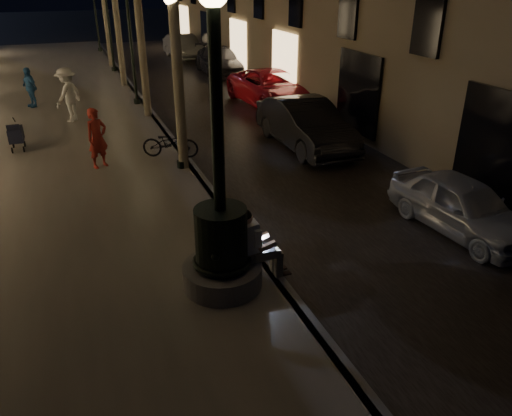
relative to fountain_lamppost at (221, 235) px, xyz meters
name	(u,v)px	position (x,y,z in m)	size (l,w,h in m)	color
ground	(149,113)	(1.00, 13.00, -1.21)	(120.00, 120.00, 0.00)	black
cobble_lane	(220,107)	(4.00, 13.00, -1.20)	(6.00, 45.00, 0.02)	black
promenade	(43,121)	(-3.00, 13.00, -1.11)	(8.00, 45.00, 0.20)	#615C55
curb_strip	(149,111)	(1.00, 13.00, -1.11)	(0.25, 45.00, 0.20)	#59595B
fountain_lamppost	(221,235)	(0.00, 0.00, 0.00)	(1.40, 1.40, 5.21)	#59595B
seated_man_laptop	(255,243)	(0.61, 0.00, -0.28)	(1.03, 0.35, 1.40)	gray
lamp_curb_a	(175,57)	(0.70, 6.00, 2.02)	(0.36, 0.36, 4.81)	black
lamp_curb_b	(129,27)	(0.70, 14.00, 2.02)	(0.36, 0.36, 4.81)	black
lamp_curb_c	(107,12)	(0.70, 22.00, 2.02)	(0.36, 0.36, 4.81)	black
lamp_curb_d	(94,4)	(0.70, 30.00, 2.02)	(0.36, 0.36, 4.81)	black
stroller	(16,135)	(-3.69, 9.30, -0.51)	(0.42, 0.97, 0.99)	black
car_front	(462,206)	(5.64, 0.42, -0.60)	(1.45, 3.61, 1.23)	#B0B3B8
car_second	(306,124)	(5.00, 6.87, -0.44)	(1.63, 4.67, 1.54)	black
car_third	(273,88)	(6.20, 12.46, -0.49)	(2.41, 5.22, 1.45)	maroon
car_rear	(220,61)	(6.20, 19.99, -0.49)	(2.01, 4.95, 1.44)	#2B2A2F
car_fifth	(184,47)	(5.65, 26.12, -0.48)	(1.56, 4.47, 1.47)	gray
pedestrian_red	(97,138)	(-1.44, 6.89, -0.17)	(0.61, 0.40, 1.69)	#AF2B23
pedestrian_white	(68,95)	(-1.98, 12.20, -0.04)	(1.25, 0.72, 1.94)	silver
pedestrian_blue	(30,87)	(-3.36, 15.01, -0.22)	(0.92, 0.39, 1.58)	navy
bicycle	(170,143)	(0.60, 6.97, -0.57)	(0.58, 1.67, 0.88)	black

